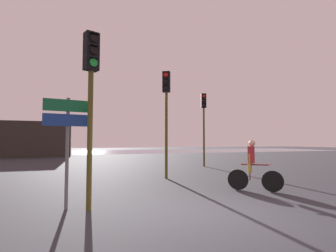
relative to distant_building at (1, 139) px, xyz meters
name	(u,v)px	position (x,y,z in m)	size (l,w,h in m)	color
ground_plane	(223,214)	(10.10, -25.31, -1.78)	(120.00, 120.00, 0.00)	#28282D
water_strip	(97,152)	(10.10, 10.00, -1.78)	(80.00, 16.00, 0.01)	slate
distant_building	(1,139)	(0.00, 0.00, 0.00)	(13.20, 4.00, 3.57)	#2D2823
traffic_light_near_left	(91,85)	(7.37, -24.03, 1.11)	(0.39, 0.41, 4.14)	#4C4719
traffic_light_far_right	(204,116)	(14.69, -15.54, 1.41)	(0.38, 0.40, 4.61)	#4C4719
traffic_light_center	(166,104)	(10.73, -19.73, 1.41)	(0.40, 0.42, 4.60)	#4C4719
direction_sign_post	(68,132)	(6.89, -23.80, 0.01)	(1.09, 0.22, 2.60)	slate
cyclist	(253,165)	(12.44, -23.27, -0.97)	(1.33, 1.13, 1.62)	black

